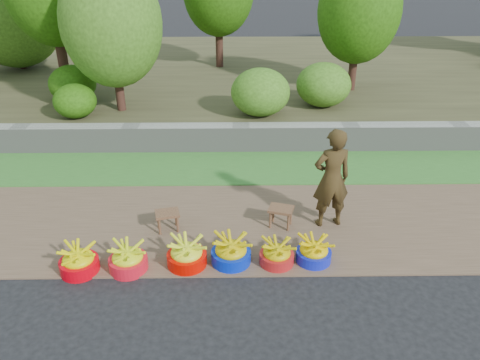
{
  "coord_description": "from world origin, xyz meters",
  "views": [
    {
      "loc": [
        -0.15,
        -4.79,
        3.89
      ],
      "look_at": [
        -0.06,
        1.3,
        0.75
      ],
      "focal_mm": 35.0,
      "sensor_mm": 36.0,
      "label": 1
    }
  ],
  "objects_px": {
    "basin_a": "(79,261)",
    "basin_c": "(187,254)",
    "stool_right": "(281,212)",
    "basin_d": "(231,252)",
    "stool_left": "(167,216)",
    "basin_e": "(277,254)",
    "basin_b": "(128,259)",
    "basin_f": "(314,252)",
    "vendor_woman": "(332,179)"
  },
  "relations": [
    {
      "from": "basin_a",
      "to": "basin_c",
      "type": "bearing_deg",
      "value": 4.47
    },
    {
      "from": "stool_right",
      "to": "basin_c",
      "type": "bearing_deg",
      "value": -145.36
    },
    {
      "from": "basin_d",
      "to": "stool_left",
      "type": "relative_size",
      "value": 1.34
    },
    {
      "from": "basin_d",
      "to": "stool_right",
      "type": "height_order",
      "value": "basin_d"
    },
    {
      "from": "basin_c",
      "to": "basin_e",
      "type": "height_order",
      "value": "basin_c"
    },
    {
      "from": "basin_b",
      "to": "basin_f",
      "type": "bearing_deg",
      "value": 3.19
    },
    {
      "from": "basin_c",
      "to": "basin_d",
      "type": "bearing_deg",
      "value": 4.55
    },
    {
      "from": "basin_a",
      "to": "stool_left",
      "type": "relative_size",
      "value": 1.27
    },
    {
      "from": "basin_c",
      "to": "stool_left",
      "type": "bearing_deg",
      "value": 112.84
    },
    {
      "from": "basin_d",
      "to": "vendor_woman",
      "type": "bearing_deg",
      "value": 32.33
    },
    {
      "from": "basin_d",
      "to": "basin_e",
      "type": "xyz_separation_m",
      "value": [
        0.61,
        -0.03,
        -0.02
      ]
    },
    {
      "from": "basin_c",
      "to": "basin_d",
      "type": "distance_m",
      "value": 0.59
    },
    {
      "from": "basin_a",
      "to": "stool_left",
      "type": "height_order",
      "value": "basin_a"
    },
    {
      "from": "basin_b",
      "to": "stool_right",
      "type": "bearing_deg",
      "value": 25.47
    },
    {
      "from": "basin_d",
      "to": "basin_e",
      "type": "relative_size",
      "value": 1.15
    },
    {
      "from": "basin_a",
      "to": "basin_c",
      "type": "xyz_separation_m",
      "value": [
        1.4,
        0.11,
        0.01
      ]
    },
    {
      "from": "vendor_woman",
      "to": "basin_c",
      "type": "bearing_deg",
      "value": 14.53
    },
    {
      "from": "vendor_woman",
      "to": "stool_right",
      "type": "bearing_deg",
      "value": -6.41
    },
    {
      "from": "basin_d",
      "to": "basin_e",
      "type": "bearing_deg",
      "value": -3.05
    },
    {
      "from": "basin_e",
      "to": "basin_d",
      "type": "bearing_deg",
      "value": 176.95
    },
    {
      "from": "basin_a",
      "to": "basin_f",
      "type": "bearing_deg",
      "value": 3.12
    },
    {
      "from": "basin_b",
      "to": "stool_left",
      "type": "xyz_separation_m",
      "value": [
        0.41,
        0.91,
        0.09
      ]
    },
    {
      "from": "stool_left",
      "to": "vendor_woman",
      "type": "height_order",
      "value": "vendor_woman"
    },
    {
      "from": "basin_a",
      "to": "stool_right",
      "type": "height_order",
      "value": "basin_a"
    },
    {
      "from": "basin_a",
      "to": "stool_right",
      "type": "bearing_deg",
      "value": 20.68
    },
    {
      "from": "basin_c",
      "to": "stool_left",
      "type": "xyz_separation_m",
      "value": [
        -0.35,
        0.84,
        0.09
      ]
    },
    {
      "from": "stool_right",
      "to": "vendor_woman",
      "type": "height_order",
      "value": "vendor_woman"
    },
    {
      "from": "basin_f",
      "to": "basin_d",
      "type": "bearing_deg",
      "value": -179.33
    },
    {
      "from": "basin_b",
      "to": "stool_left",
      "type": "distance_m",
      "value": 1.01
    },
    {
      "from": "basin_d",
      "to": "stool_left",
      "type": "xyz_separation_m",
      "value": [
        -0.94,
        0.79,
        0.09
      ]
    },
    {
      "from": "basin_a",
      "to": "basin_d",
      "type": "distance_m",
      "value": 1.99
    },
    {
      "from": "basin_d",
      "to": "stool_left",
      "type": "bearing_deg",
      "value": 139.93
    },
    {
      "from": "basin_f",
      "to": "stool_right",
      "type": "relative_size",
      "value": 1.13
    },
    {
      "from": "stool_left",
      "to": "vendor_woman",
      "type": "xyz_separation_m",
      "value": [
        2.41,
        0.14,
        0.53
      ]
    },
    {
      "from": "basin_b",
      "to": "stool_right",
      "type": "xyz_separation_m",
      "value": [
        2.1,
        1.0,
        0.1
      ]
    },
    {
      "from": "basin_e",
      "to": "stool_right",
      "type": "relative_size",
      "value": 1.1
    },
    {
      "from": "basin_b",
      "to": "basin_c",
      "type": "relative_size",
      "value": 0.96
    },
    {
      "from": "basin_b",
      "to": "vendor_woman",
      "type": "bearing_deg",
      "value": 20.51
    },
    {
      "from": "basin_a",
      "to": "vendor_woman",
      "type": "xyz_separation_m",
      "value": [
        3.45,
        1.09,
        0.62
      ]
    },
    {
      "from": "basin_a",
      "to": "basin_e",
      "type": "bearing_deg",
      "value": 2.72
    },
    {
      "from": "basin_c",
      "to": "vendor_woman",
      "type": "relative_size",
      "value": 0.34
    },
    {
      "from": "basin_d",
      "to": "basin_f",
      "type": "distance_m",
      "value": 1.11
    },
    {
      "from": "basin_e",
      "to": "stool_left",
      "type": "relative_size",
      "value": 1.16
    },
    {
      "from": "basin_d",
      "to": "stool_right",
      "type": "relative_size",
      "value": 1.26
    },
    {
      "from": "stool_right",
      "to": "vendor_woman",
      "type": "relative_size",
      "value": 0.27
    },
    {
      "from": "basin_d",
      "to": "vendor_woman",
      "type": "distance_m",
      "value": 1.85
    },
    {
      "from": "basin_b",
      "to": "vendor_woman",
      "type": "relative_size",
      "value": 0.33
    },
    {
      "from": "basin_e",
      "to": "stool_left",
      "type": "height_order",
      "value": "basin_e"
    },
    {
      "from": "basin_a",
      "to": "basin_d",
      "type": "xyz_separation_m",
      "value": [
        1.98,
        0.16,
        0.01
      ]
    },
    {
      "from": "basin_a",
      "to": "basin_c",
      "type": "distance_m",
      "value": 1.4
    }
  ]
}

